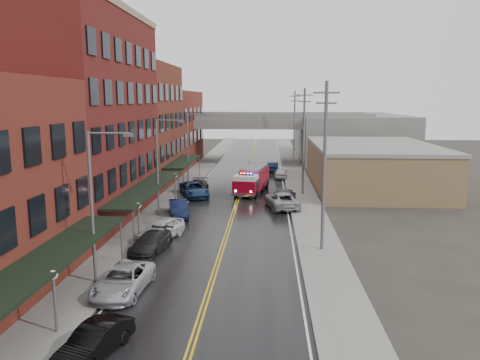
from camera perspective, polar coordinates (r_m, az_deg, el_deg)
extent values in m
cube|color=black|center=(48.89, -0.44, -2.87)|extent=(11.00, 160.00, 0.02)
cube|color=slate|center=(49.91, -8.84, -2.65)|extent=(3.00, 160.00, 0.15)
cube|color=slate|center=(48.93, 8.14, -2.89)|extent=(3.00, 160.00, 0.15)
cube|color=gray|center=(49.58, -6.97, -2.69)|extent=(0.30, 160.00, 0.15)
cube|color=gray|center=(48.82, 6.20, -2.87)|extent=(0.30, 160.00, 0.15)
cube|color=maroon|center=(43.88, -18.86, 7.00)|extent=(9.00, 20.00, 18.00)
cube|color=#612C1D|center=(60.50, -12.49, 6.51)|extent=(9.00, 15.00, 15.00)
cube|color=maroon|center=(77.53, -8.89, 6.20)|extent=(9.00, 20.00, 12.00)
cube|color=#8A684A|center=(59.53, 15.81, 1.48)|extent=(14.00, 22.00, 5.00)
cube|color=slate|center=(89.05, 13.08, 5.23)|extent=(18.00, 30.00, 8.00)
cube|color=black|center=(25.36, -22.19, -8.77)|extent=(2.60, 16.00, 0.18)
cylinder|color=slate|center=(32.11, -14.27, -7.26)|extent=(0.10, 0.10, 3.00)
cube|color=black|center=(42.71, -11.19, -0.83)|extent=(2.60, 18.00, 0.18)
cylinder|color=slate|center=(34.67, -12.86, -5.93)|extent=(0.10, 0.10, 3.00)
cylinder|color=slate|center=(50.97, -7.45, -0.72)|extent=(0.10, 0.10, 3.00)
cube|color=black|center=(59.58, -6.95, 2.28)|extent=(2.60, 13.00, 0.18)
cylinder|color=slate|center=(53.68, -6.89, -0.18)|extent=(0.10, 0.10, 3.00)
cylinder|color=slate|center=(65.56, -4.97, 1.68)|extent=(0.10, 0.10, 3.00)
cylinder|color=#59595B|center=(23.78, -21.60, -14.11)|extent=(0.14, 0.14, 2.80)
sphere|color=silver|center=(23.23, -21.84, -10.71)|extent=(0.44, 0.44, 0.44)
cylinder|color=#59595B|center=(36.19, -12.22, -5.40)|extent=(0.14, 0.14, 2.80)
sphere|color=silver|center=(35.83, -12.31, -3.08)|extent=(0.44, 0.44, 0.44)
cylinder|color=#59595B|center=(49.46, -7.86, -1.18)|extent=(0.14, 0.14, 2.80)
sphere|color=silver|center=(49.19, -7.90, 0.54)|extent=(0.44, 0.44, 0.44)
cylinder|color=#59595B|center=(28.21, -17.61, -3.48)|extent=(0.18, 0.18, 9.00)
cylinder|color=#59595B|center=(27.15, -15.72, 5.51)|extent=(2.40, 0.12, 0.12)
cube|color=#59595B|center=(26.82, -13.48, 5.35)|extent=(0.50, 0.22, 0.18)
cylinder|color=#59595B|center=(43.25, -10.03, 1.35)|extent=(0.18, 0.18, 9.00)
cylinder|color=#59595B|center=(42.56, -8.62, 7.21)|extent=(2.40, 0.12, 0.12)
cube|color=#59595B|center=(42.35, -7.15, 7.10)|extent=(0.50, 0.22, 0.18)
cylinder|color=#59595B|center=(58.79, -6.40, 3.66)|extent=(0.18, 0.18, 9.00)
cylinder|color=#59595B|center=(58.29, -5.31, 7.96)|extent=(2.40, 0.12, 0.12)
cube|color=#59595B|center=(58.14, -4.23, 7.87)|extent=(0.50, 0.22, 0.18)
cylinder|color=#59595B|center=(33.15, 10.23, 1.40)|extent=(0.24, 0.24, 12.00)
cube|color=#59595B|center=(32.81, 10.51, 10.42)|extent=(1.80, 0.12, 0.12)
cube|color=#59595B|center=(32.81, 10.47, 9.20)|extent=(1.40, 0.12, 0.12)
cylinder|color=#59595B|center=(52.93, 7.76, 4.58)|extent=(0.24, 0.24, 12.00)
cube|color=#59595B|center=(52.72, 7.89, 10.22)|extent=(1.80, 0.12, 0.12)
cube|color=#59595B|center=(52.72, 7.87, 9.46)|extent=(1.40, 0.12, 0.12)
cylinder|color=#59595B|center=(72.83, 6.63, 6.02)|extent=(0.24, 0.24, 12.00)
cube|color=#59595B|center=(72.68, 6.71, 10.12)|extent=(1.80, 0.12, 0.12)
cube|color=#59595B|center=(72.68, 6.70, 9.57)|extent=(1.40, 0.12, 0.12)
cube|color=slate|center=(79.75, 1.17, 6.95)|extent=(40.00, 10.00, 1.50)
cube|color=slate|center=(81.23, -6.64, 4.29)|extent=(1.60, 8.00, 6.00)
cube|color=slate|center=(80.32, 9.04, 4.17)|extent=(1.60, 8.00, 6.00)
cube|color=maroon|center=(55.31, 1.73, 0.25)|extent=(3.53, 5.91, 2.11)
cube|color=maroon|center=(51.60, 0.75, -0.78)|extent=(2.97, 3.05, 1.51)
cube|color=silver|center=(51.42, 0.75, 0.32)|extent=(2.81, 2.83, 0.50)
cube|color=black|center=(51.74, 0.80, -0.41)|extent=(2.80, 2.07, 0.80)
cube|color=slate|center=(55.12, 1.73, 1.49)|extent=(3.21, 5.47, 0.30)
cube|color=black|center=(51.37, 0.75, 0.68)|extent=(1.63, 0.59, 0.14)
sphere|color=#FF0C0C|center=(51.49, 0.15, 0.80)|extent=(0.20, 0.20, 0.20)
sphere|color=#1933FF|center=(51.23, 1.35, 0.75)|extent=(0.20, 0.20, 0.20)
cylinder|color=black|center=(51.92, -0.47, -1.56)|extent=(1.06, 0.54, 1.01)
cylinder|color=black|center=(51.40, 1.92, -1.69)|extent=(1.06, 0.54, 1.01)
cylinder|color=black|center=(55.27, 0.48, -0.87)|extent=(1.06, 0.54, 1.01)
cylinder|color=black|center=(54.78, 2.73, -0.97)|extent=(1.06, 0.54, 1.01)
cylinder|color=black|center=(57.67, 1.10, -0.42)|extent=(1.06, 0.54, 1.01)
cylinder|color=black|center=(57.20, 3.25, -0.51)|extent=(1.06, 0.54, 1.01)
imported|color=black|center=(21.78, -17.32, -18.25)|extent=(2.53, 4.37, 1.36)
imported|color=#B3B6BC|center=(27.63, -14.04, -11.78)|extent=(2.73, 5.39, 1.46)
imported|color=black|center=(34.17, -10.81, -7.51)|extent=(2.68, 5.00, 1.38)
imported|color=silver|center=(36.91, -9.67, -5.92)|extent=(3.51, 5.28, 1.67)
imported|color=#0E1533|center=(43.78, -7.50, -3.47)|extent=(2.72, 4.83, 1.51)
imported|color=navy|center=(52.41, -5.66, -1.16)|extent=(4.51, 6.41, 1.62)
imported|color=black|center=(53.94, -5.21, -0.89)|extent=(2.18, 5.29, 1.53)
imported|color=#999CA1|center=(46.86, 5.10, -2.46)|extent=(3.84, 6.31, 1.64)
imported|color=#27272A|center=(48.44, 5.46, -2.05)|extent=(2.64, 5.81, 1.65)
imported|color=silver|center=(64.59, 4.99, 0.83)|extent=(1.75, 4.13, 1.39)
imported|color=#0E1833|center=(70.44, 4.04, 1.62)|extent=(1.66, 4.43, 1.44)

